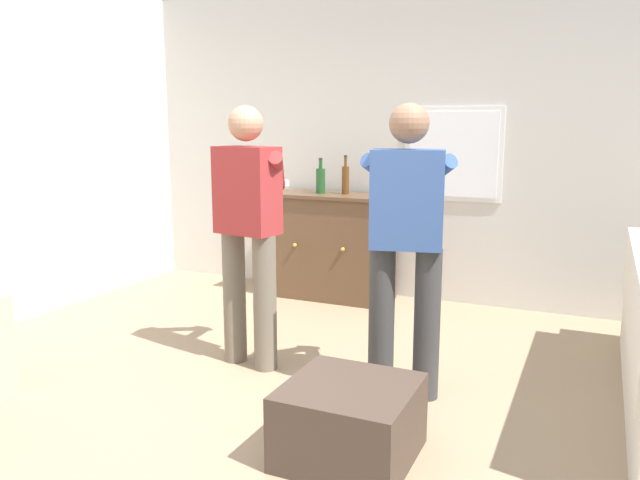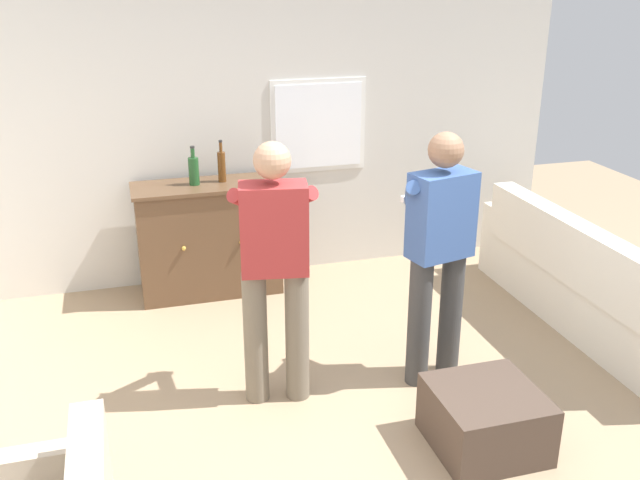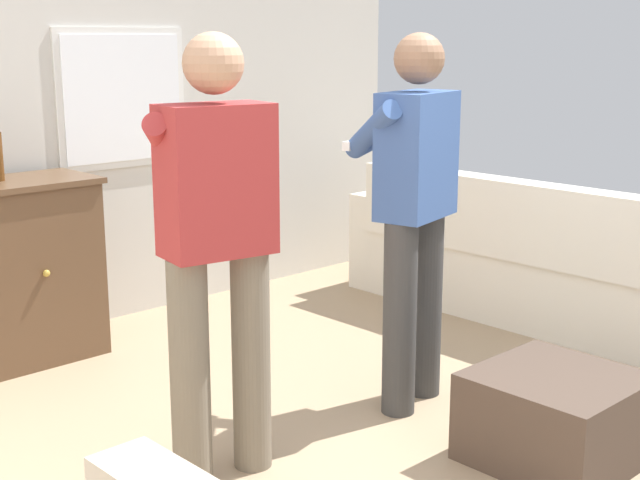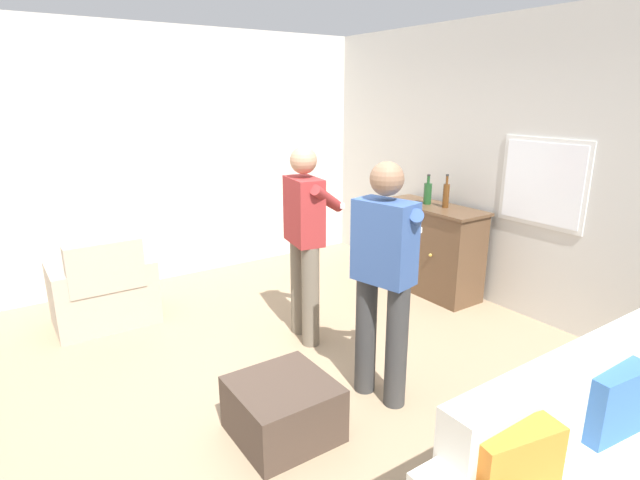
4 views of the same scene
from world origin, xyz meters
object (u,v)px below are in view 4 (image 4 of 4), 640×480
at_px(armchair, 104,294).
at_px(bottle_liquor_amber, 446,195).
at_px(sideboard_cabinet, 430,248).
at_px(person_standing_left, 305,236).
at_px(bottle_wine_green, 428,193).
at_px(person_standing_right, 384,273).
at_px(ottoman, 283,409).
at_px(couch, 613,449).

height_order(armchair, bottle_liquor_amber, bottle_liquor_amber).
bearing_deg(sideboard_cabinet, bottle_liquor_amber, 14.44).
height_order(sideboard_cabinet, person_standing_left, person_standing_left).
xyz_separation_m(sideboard_cabinet, bottle_liquor_amber, (0.14, 0.04, 0.61)).
xyz_separation_m(bottle_wine_green, person_standing_left, (0.28, -1.72, -0.14)).
xyz_separation_m(armchair, bottle_liquor_amber, (1.25, 3.15, 0.80)).
distance_m(sideboard_cabinet, bottle_liquor_amber, 0.63).
xyz_separation_m(bottle_wine_green, person_standing_right, (1.33, -1.77, -0.14)).
height_order(bottle_wine_green, bottle_liquor_amber, bottle_liquor_amber).
xyz_separation_m(armchair, bottle_wine_green, (1.02, 3.12, 0.79)).
height_order(ottoman, person_standing_left, person_standing_left).
relative_size(ottoman, person_standing_right, 0.35).
bearing_deg(bottle_wine_green, couch, -27.69).
bearing_deg(person_standing_right, ottoman, -91.70).
distance_m(couch, ottoman, 1.83).
distance_m(armchair, person_standing_right, 2.79).
relative_size(couch, person_standing_left, 1.48).
bearing_deg(couch, bottle_wine_green, 152.31).
bearing_deg(sideboard_cabinet, armchair, -109.68).
distance_m(couch, bottle_wine_green, 3.18).
relative_size(armchair, person_standing_right, 0.52).
relative_size(couch, sideboard_cabinet, 2.07).
xyz_separation_m(couch, armchair, (-3.77, -1.68, -0.05)).
distance_m(sideboard_cabinet, ottoman, 2.84).
bearing_deg(person_standing_right, sideboard_cabinet, 125.16).
distance_m(bottle_wine_green, person_standing_left, 1.75).
bearing_deg(bottle_wine_green, ottoman, -62.94).
bearing_deg(ottoman, bottle_wine_green, 117.06).
bearing_deg(bottle_liquor_amber, ottoman, -67.39).
relative_size(armchair, bottle_liquor_amber, 2.56).
bearing_deg(bottle_liquor_amber, person_standing_left, -88.51).
relative_size(bottle_liquor_amber, person_standing_left, 0.21).
bearing_deg(ottoman, couch, 37.73).
height_order(couch, person_standing_left, person_standing_left).
height_order(sideboard_cabinet, ottoman, sideboard_cabinet).
relative_size(sideboard_cabinet, bottle_liquor_amber, 3.47).
height_order(armchair, person_standing_right, person_standing_right).
relative_size(person_standing_left, person_standing_right, 1.00).
relative_size(bottle_wine_green, person_standing_right, 0.19).
relative_size(armchair, person_standing_left, 0.52).
height_order(couch, person_standing_right, person_standing_right).
bearing_deg(person_standing_left, person_standing_right, -2.58).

